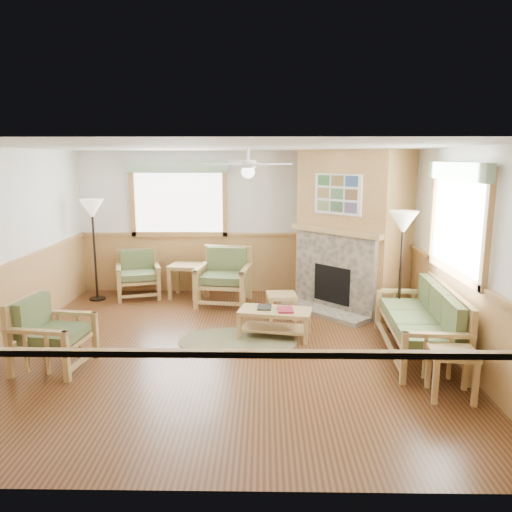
{
  "coord_description": "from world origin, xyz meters",
  "views": [
    {
      "loc": [
        0.52,
        -6.46,
        2.56
      ],
      "look_at": [
        0.4,
        0.7,
        1.15
      ],
      "focal_mm": 35.0,
      "sensor_mm": 36.0,
      "label": 1
    }
  ],
  "objects_px": {
    "sofa": "(418,321)",
    "coffee_table": "(275,323)",
    "armchair_back_left": "(138,274)",
    "end_table_chairs": "(186,281)",
    "floor_lamp_left": "(95,250)",
    "floor_lamp_right": "(401,272)",
    "armchair_left": "(53,333)",
    "footstool": "(281,306)",
    "end_table_sofa": "(451,374)",
    "armchair_back_right": "(224,277)"
  },
  "relations": [
    {
      "from": "coffee_table",
      "to": "armchair_back_left",
      "type": "bearing_deg",
      "value": 150.4
    },
    {
      "from": "sofa",
      "to": "coffee_table",
      "type": "distance_m",
      "value": 1.99
    },
    {
      "from": "armchair_left",
      "to": "end_table_sofa",
      "type": "xyz_separation_m",
      "value": [
        4.62,
        -0.7,
        -0.18
      ]
    },
    {
      "from": "footstool",
      "to": "sofa",
      "type": "bearing_deg",
      "value": -40.83
    },
    {
      "from": "end_table_chairs",
      "to": "armchair_left",
      "type": "bearing_deg",
      "value": -109.26
    },
    {
      "from": "coffee_table",
      "to": "end_table_sofa",
      "type": "xyz_separation_m",
      "value": [
        1.87,
        -1.83,
        0.06
      ]
    },
    {
      "from": "floor_lamp_right",
      "to": "end_table_chairs",
      "type": "bearing_deg",
      "value": 152.1
    },
    {
      "from": "coffee_table",
      "to": "end_table_sofa",
      "type": "height_order",
      "value": "end_table_sofa"
    },
    {
      "from": "armchair_back_left",
      "to": "end_table_chairs",
      "type": "distance_m",
      "value": 0.89
    },
    {
      "from": "armchair_back_right",
      "to": "footstool",
      "type": "bearing_deg",
      "value": -29.37
    },
    {
      "from": "armchair_back_right",
      "to": "end_table_sofa",
      "type": "relative_size",
      "value": 1.85
    },
    {
      "from": "footstool",
      "to": "floor_lamp_left",
      "type": "height_order",
      "value": "floor_lamp_left"
    },
    {
      "from": "floor_lamp_left",
      "to": "end_table_sofa",
      "type": "bearing_deg",
      "value": -36.18
    },
    {
      "from": "armchair_back_left",
      "to": "coffee_table",
      "type": "distance_m",
      "value": 3.27
    },
    {
      "from": "armchair_back_right",
      "to": "floor_lamp_left",
      "type": "xyz_separation_m",
      "value": [
        -2.36,
        0.25,
        0.43
      ]
    },
    {
      "from": "floor_lamp_left",
      "to": "armchair_back_right",
      "type": "bearing_deg",
      "value": -6.0
    },
    {
      "from": "armchair_left",
      "to": "coffee_table",
      "type": "height_order",
      "value": "armchair_left"
    },
    {
      "from": "armchair_back_right",
      "to": "end_table_sofa",
      "type": "xyz_separation_m",
      "value": [
        2.74,
        -3.48,
        -0.23
      ]
    },
    {
      "from": "armchair_back_left",
      "to": "armchair_back_right",
      "type": "relative_size",
      "value": 0.87
    },
    {
      "from": "sofa",
      "to": "end_table_sofa",
      "type": "relative_size",
      "value": 3.67
    },
    {
      "from": "armchair_back_left",
      "to": "armchair_back_right",
      "type": "xyz_separation_m",
      "value": [
        1.63,
        -0.45,
        0.06
      ]
    },
    {
      "from": "armchair_left",
      "to": "coffee_table",
      "type": "bearing_deg",
      "value": -59.66
    },
    {
      "from": "coffee_table",
      "to": "footstool",
      "type": "relative_size",
      "value": 2.22
    },
    {
      "from": "end_table_chairs",
      "to": "floor_lamp_left",
      "type": "xyz_separation_m",
      "value": [
        -1.61,
        -0.2,
        0.61
      ]
    },
    {
      "from": "end_table_chairs",
      "to": "floor_lamp_left",
      "type": "relative_size",
      "value": 0.34
    },
    {
      "from": "sofa",
      "to": "armchair_back_left",
      "type": "relative_size",
      "value": 2.29
    },
    {
      "from": "armchair_left",
      "to": "floor_lamp_right",
      "type": "xyz_separation_m",
      "value": [
        4.6,
        1.39,
        0.47
      ]
    },
    {
      "from": "sofa",
      "to": "coffee_table",
      "type": "height_order",
      "value": "sofa"
    },
    {
      "from": "armchair_back_right",
      "to": "floor_lamp_left",
      "type": "height_order",
      "value": "floor_lamp_left"
    },
    {
      "from": "end_table_chairs",
      "to": "end_table_sofa",
      "type": "bearing_deg",
      "value": -48.39
    },
    {
      "from": "armchair_left",
      "to": "footstool",
      "type": "height_order",
      "value": "armchair_left"
    },
    {
      "from": "end_table_chairs",
      "to": "floor_lamp_left",
      "type": "distance_m",
      "value": 1.73
    },
    {
      "from": "armchair_back_right",
      "to": "end_table_sofa",
      "type": "height_order",
      "value": "armchair_back_right"
    },
    {
      "from": "sofa",
      "to": "coffee_table",
      "type": "xyz_separation_m",
      "value": [
        -1.87,
        0.61,
        -0.25
      ]
    },
    {
      "from": "armchair_left",
      "to": "end_table_chairs",
      "type": "relative_size",
      "value": 1.42
    },
    {
      "from": "armchair_back_left",
      "to": "footstool",
      "type": "relative_size",
      "value": 1.86
    },
    {
      "from": "footstool",
      "to": "armchair_left",
      "type": "bearing_deg",
      "value": -144.77
    },
    {
      "from": "armchair_back_left",
      "to": "armchair_left",
      "type": "relative_size",
      "value": 0.97
    },
    {
      "from": "floor_lamp_left",
      "to": "armchair_back_left",
      "type": "bearing_deg",
      "value": 15.59
    },
    {
      "from": "armchair_back_left",
      "to": "end_table_sofa",
      "type": "xyz_separation_m",
      "value": [
        4.38,
        -3.93,
        -0.16
      ]
    },
    {
      "from": "coffee_table",
      "to": "floor_lamp_right",
      "type": "distance_m",
      "value": 2.0
    },
    {
      "from": "armchair_back_left",
      "to": "floor_lamp_right",
      "type": "xyz_separation_m",
      "value": [
        4.36,
        -1.84,
        0.48
      ]
    },
    {
      "from": "armchair_left",
      "to": "floor_lamp_left",
      "type": "xyz_separation_m",
      "value": [
        -0.48,
        3.03,
        0.48
      ]
    },
    {
      "from": "sofa",
      "to": "floor_lamp_left",
      "type": "height_order",
      "value": "floor_lamp_left"
    },
    {
      "from": "sofa",
      "to": "footstool",
      "type": "height_order",
      "value": "sofa"
    },
    {
      "from": "coffee_table",
      "to": "end_table_chairs",
      "type": "relative_size",
      "value": 1.64
    },
    {
      "from": "armchair_back_right",
      "to": "coffee_table",
      "type": "bearing_deg",
      "value": -54.46
    },
    {
      "from": "sofa",
      "to": "end_table_sofa",
      "type": "xyz_separation_m",
      "value": [
        0.0,
        -1.22,
        -0.18
      ]
    },
    {
      "from": "end_table_sofa",
      "to": "floor_lamp_right",
      "type": "xyz_separation_m",
      "value": [
        -0.02,
        2.09,
        0.64
      ]
    },
    {
      "from": "floor_lamp_left",
      "to": "end_table_chairs",
      "type": "bearing_deg",
      "value": 7.13
    }
  ]
}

